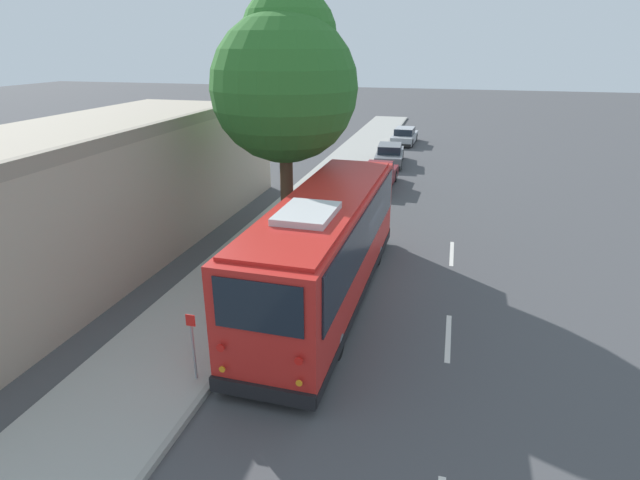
{
  "coord_description": "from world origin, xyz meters",
  "views": [
    {
      "loc": [
        -14.8,
        -2.89,
        7.34
      ],
      "look_at": [
        0.09,
        1.02,
        1.3
      ],
      "focal_mm": 28.0,
      "sensor_mm": 36.0,
      "label": 1
    }
  ],
  "objects_px": {
    "shuttle_bus": "(326,243)",
    "street_tree": "(285,78)",
    "sign_post_near": "(193,346)",
    "fire_hydrant": "(327,205)",
    "parked_sedan_maroon": "(378,176)",
    "parked_sedan_gray": "(390,155)",
    "parked_sedan_silver": "(405,136)",
    "sign_post_far": "(231,314)"
  },
  "relations": [
    {
      "from": "parked_sedan_silver",
      "to": "fire_hydrant",
      "type": "distance_m",
      "value": 19.23
    },
    {
      "from": "shuttle_bus",
      "to": "street_tree",
      "type": "xyz_separation_m",
      "value": [
        4.4,
        2.62,
        4.39
      ]
    },
    {
      "from": "parked_sedan_maroon",
      "to": "sign_post_far",
      "type": "distance_m",
      "value": 16.19
    },
    {
      "from": "sign_post_near",
      "to": "sign_post_far",
      "type": "distance_m",
      "value": 2.01
    },
    {
      "from": "parked_sedan_gray",
      "to": "fire_hydrant",
      "type": "distance_m",
      "value": 11.68
    },
    {
      "from": "street_tree",
      "to": "fire_hydrant",
      "type": "xyz_separation_m",
      "value": [
        3.28,
        -0.72,
        -5.69
      ]
    },
    {
      "from": "sign_post_near",
      "to": "fire_hydrant",
      "type": "distance_m",
      "value": 12.46
    },
    {
      "from": "parked_sedan_silver",
      "to": "sign_post_near",
      "type": "xyz_separation_m",
      "value": [
        -31.61,
        1.58,
        0.43
      ]
    },
    {
      "from": "shuttle_bus",
      "to": "parked_sedan_gray",
      "type": "distance_m",
      "value": 19.33
    },
    {
      "from": "shuttle_bus",
      "to": "parked_sedan_silver",
      "type": "relative_size",
      "value": 2.38
    },
    {
      "from": "parked_sedan_silver",
      "to": "street_tree",
      "type": "distance_m",
      "value": 23.26
    },
    {
      "from": "parked_sedan_maroon",
      "to": "parked_sedan_gray",
      "type": "distance_m",
      "value": 5.94
    },
    {
      "from": "street_tree",
      "to": "sign_post_far",
      "type": "xyz_separation_m",
      "value": [
        -7.17,
        -0.73,
        -5.51
      ]
    },
    {
      "from": "parked_sedan_gray",
      "to": "parked_sedan_silver",
      "type": "height_order",
      "value": "parked_sedan_gray"
    },
    {
      "from": "parked_sedan_silver",
      "to": "street_tree",
      "type": "relative_size",
      "value": 0.49
    },
    {
      "from": "parked_sedan_gray",
      "to": "sign_post_near",
      "type": "relative_size",
      "value": 2.81
    },
    {
      "from": "sign_post_far",
      "to": "shuttle_bus",
      "type": "bearing_deg",
      "value": -34.2
    },
    {
      "from": "parked_sedan_silver",
      "to": "sign_post_far",
      "type": "xyz_separation_m",
      "value": [
        -29.62,
        1.58,
        0.16
      ]
    },
    {
      "from": "parked_sedan_maroon",
      "to": "parked_sedan_gray",
      "type": "bearing_deg",
      "value": 2.87
    },
    {
      "from": "parked_sedan_gray",
      "to": "street_tree",
      "type": "bearing_deg",
      "value": 168.03
    },
    {
      "from": "shuttle_bus",
      "to": "fire_hydrant",
      "type": "relative_size",
      "value": 13.12
    },
    {
      "from": "sign_post_far",
      "to": "fire_hydrant",
      "type": "height_order",
      "value": "sign_post_far"
    },
    {
      "from": "shuttle_bus",
      "to": "parked_sedan_maroon",
      "type": "distance_m",
      "value": 13.42
    },
    {
      "from": "shuttle_bus",
      "to": "fire_hydrant",
      "type": "height_order",
      "value": "shuttle_bus"
    },
    {
      "from": "shuttle_bus",
      "to": "sign_post_near",
      "type": "xyz_separation_m",
      "value": [
        -4.77,
        1.88,
        -0.85
      ]
    },
    {
      "from": "parked_sedan_silver",
      "to": "street_tree",
      "type": "height_order",
      "value": "street_tree"
    },
    {
      "from": "shuttle_bus",
      "to": "street_tree",
      "type": "relative_size",
      "value": 1.16
    },
    {
      "from": "parked_sedan_maroon",
      "to": "parked_sedan_silver",
      "type": "height_order",
      "value": "parked_sedan_maroon"
    },
    {
      "from": "parked_sedan_gray",
      "to": "fire_hydrant",
      "type": "height_order",
      "value": "parked_sedan_gray"
    },
    {
      "from": "street_tree",
      "to": "fire_hydrant",
      "type": "bearing_deg",
      "value": -12.46
    },
    {
      "from": "shuttle_bus",
      "to": "fire_hydrant",
      "type": "xyz_separation_m",
      "value": [
        7.68,
        1.89,
        -1.3
      ]
    },
    {
      "from": "shuttle_bus",
      "to": "parked_sedan_gray",
      "type": "bearing_deg",
      "value": 2.58
    },
    {
      "from": "sign_post_near",
      "to": "fire_hydrant",
      "type": "bearing_deg",
      "value": 0.04
    },
    {
      "from": "street_tree",
      "to": "sign_post_near",
      "type": "height_order",
      "value": "street_tree"
    },
    {
      "from": "shuttle_bus",
      "to": "parked_sedan_maroon",
      "type": "height_order",
      "value": "shuttle_bus"
    },
    {
      "from": "parked_sedan_silver",
      "to": "shuttle_bus",
      "type": "bearing_deg",
      "value": -177.08
    },
    {
      "from": "parked_sedan_maroon",
      "to": "street_tree",
      "type": "distance_m",
      "value": 10.81
    },
    {
      "from": "shuttle_bus",
      "to": "parked_sedan_maroon",
      "type": "xyz_separation_m",
      "value": [
        13.35,
        0.4,
        -1.25
      ]
    },
    {
      "from": "shuttle_bus",
      "to": "sign_post_far",
      "type": "xyz_separation_m",
      "value": [
        -2.77,
        1.88,
        -1.12
      ]
    },
    {
      "from": "parked_sedan_maroon",
      "to": "parked_sedan_silver",
      "type": "xyz_separation_m",
      "value": [
        13.49,
        -0.09,
        -0.03
      ]
    },
    {
      "from": "shuttle_bus",
      "to": "street_tree",
      "type": "bearing_deg",
      "value": 31.77
    },
    {
      "from": "parked_sedan_gray",
      "to": "street_tree",
      "type": "distance_m",
      "value": 16.06
    }
  ]
}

